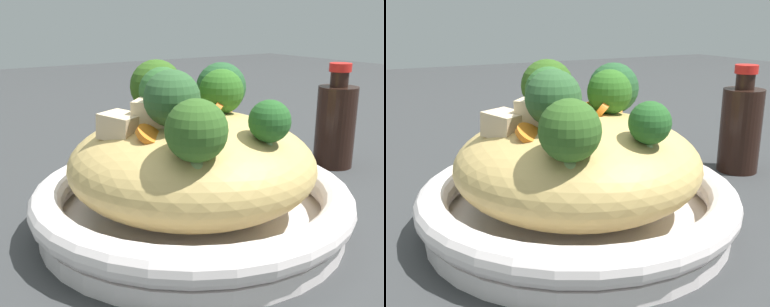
{
  "view_description": "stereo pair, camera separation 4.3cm",
  "coord_description": "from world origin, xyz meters",
  "views": [
    {
      "loc": [
        0.34,
        -0.23,
        0.19
      ],
      "look_at": [
        0.0,
        0.0,
        0.07
      ],
      "focal_mm": 43.49,
      "sensor_mm": 36.0,
      "label": 1
    },
    {
      "loc": [
        0.36,
        -0.19,
        0.19
      ],
      "look_at": [
        0.0,
        0.0,
        0.07
      ],
      "focal_mm": 43.49,
      "sensor_mm": 36.0,
      "label": 2
    }
  ],
  "objects": [
    {
      "name": "serving_bowl",
      "position": [
        0.0,
        0.0,
        0.02
      ],
      "size": [
        0.3,
        0.3,
        0.05
      ],
      "color": "white",
      "rests_on": "ground_plane"
    },
    {
      "name": "ground_plane",
      "position": [
        0.0,
        0.0,
        0.0
      ],
      "size": [
        3.0,
        3.0,
        0.0
      ],
      "primitive_type": "plane",
      "color": "#303233"
    },
    {
      "name": "zucchini_slices",
      "position": [
        -0.04,
        -0.01,
        0.11
      ],
      "size": [
        0.06,
        0.06,
        0.03
      ],
      "color": "beige",
      "rests_on": "serving_bowl"
    },
    {
      "name": "soy_sauce_bottle",
      "position": [
        -0.05,
        0.26,
        0.06
      ],
      "size": [
        0.05,
        0.05,
        0.14
      ],
      "color": "black",
      "rests_on": "ground_plane"
    },
    {
      "name": "broccoli_florets",
      "position": [
        -0.0,
        0.0,
        0.12
      ],
      "size": [
        0.19,
        0.16,
        0.07
      ],
      "color": "#9BAC76",
      "rests_on": "serving_bowl"
    },
    {
      "name": "chicken_chunks",
      "position": [
        -0.0,
        -0.04,
        0.11
      ],
      "size": [
        0.05,
        0.08,
        0.03
      ],
      "color": "beige",
      "rests_on": "serving_bowl"
    },
    {
      "name": "noodle_heap",
      "position": [
        -0.0,
        -0.0,
        0.06
      ],
      "size": [
        0.23,
        0.23,
        0.09
      ],
      "color": "tan",
      "rests_on": "serving_bowl"
    },
    {
      "name": "carrot_coins",
      "position": [
        -0.01,
        0.0,
        0.11
      ],
      "size": [
        0.08,
        0.13,
        0.03
      ],
      "color": "orange",
      "rests_on": "serving_bowl"
    }
  ]
}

